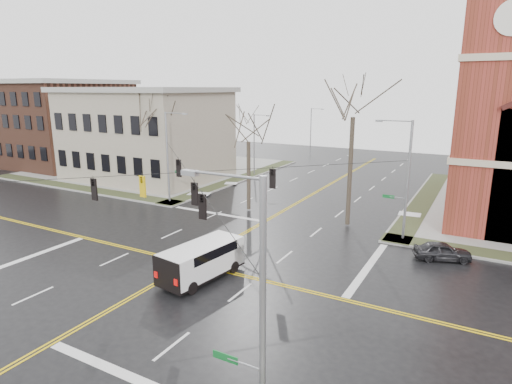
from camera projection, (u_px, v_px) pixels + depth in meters
The scene contains 17 objects.
ground at pixel (191, 263), 28.53m from camera, with size 120.00×120.00×0.00m, color black.
sidewalks at pixel (191, 262), 28.51m from camera, with size 80.00×80.00×0.17m.
road_markings at pixel (191, 263), 28.53m from camera, with size 100.00×100.00×0.01m.
civic_building_a at pixel (147, 135), 54.58m from camera, with size 18.00×14.00×11.00m, color gray.
civic_building_b at pixel (58, 124), 65.55m from camera, with size 18.00×16.00×12.00m, color brown.
signal_pole_ne at pixel (405, 177), 31.83m from camera, with size 2.75×0.22×9.00m.
signal_pole_nw at pixel (169, 155), 42.46m from camera, with size 2.75×0.22×9.00m.
signal_pole_se at pixel (257, 318), 12.26m from camera, with size 2.75×0.22×9.00m.
span_wires at pixel (188, 172), 27.07m from camera, with size 23.02×23.02×0.03m.
traffic_signals at pixel (182, 186), 26.68m from camera, with size 8.21×8.26×1.30m.
streetlight_north_a at pixel (255, 142), 56.30m from camera, with size 2.30×0.20×8.00m.
streetlight_north_b at pixel (312, 130), 73.31m from camera, with size 2.30×0.20×8.00m.
cargo_van at pixel (204, 258), 26.16m from camera, with size 3.00×5.94×2.16m.
parked_car_a at pixel (442, 251), 28.97m from camera, with size 1.49×3.71×1.26m, color black.
tree_nw_far at pixel (158, 122), 44.82m from camera, with size 4.00×4.00×10.96m.
tree_nw_near at pixel (248, 137), 39.23m from camera, with size 4.00×4.00×9.65m.
tree_ne at pixel (353, 109), 34.01m from camera, with size 4.00×4.00×13.48m.
Camera 1 is at (16.64, -21.20, 11.38)m, focal length 30.00 mm.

